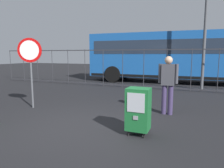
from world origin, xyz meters
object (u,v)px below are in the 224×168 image
Objects in this scene: stop_sign at (30,58)px; bus_near at (176,55)px; pedestrian at (168,82)px; newspaper_box_primary at (138,109)px; street_light_near_left at (207,6)px.

bus_near is at bearing 65.76° from stop_sign.
pedestrian is 0.16× the size of bus_near.
pedestrian is at bearing -88.33° from bus_near.
stop_sign reaches higher than newspaper_box_primary.
pedestrian is 7.37m from bus_near.
bus_near reaches higher than newspaper_box_primary.
street_light_near_left is at bearing -60.69° from bus_near.
stop_sign is 8.99m from bus_near.
newspaper_box_primary is 0.15× the size of street_light_near_left.
stop_sign is (-3.77, 0.96, 1.03)m from newspaper_box_primary.
bus_near reaches higher than pedestrian.
bus_near is 3.59m from street_light_near_left.
street_light_near_left is at bearing 78.26° from pedestrian.
bus_near is (-0.44, 7.32, 0.76)m from pedestrian.
bus_near is at bearing 93.46° from pedestrian.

